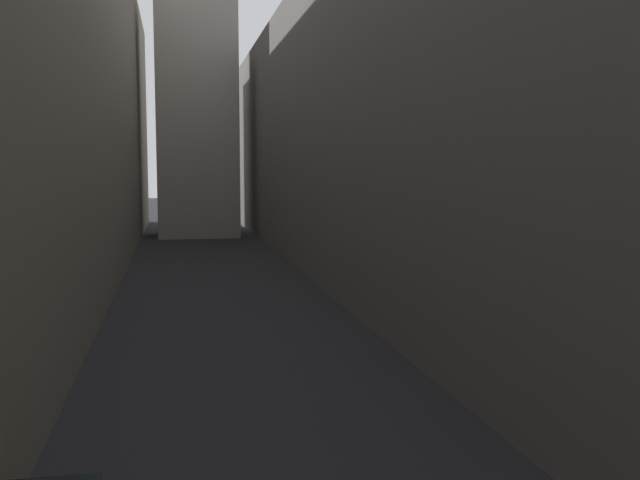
{
  "coord_description": "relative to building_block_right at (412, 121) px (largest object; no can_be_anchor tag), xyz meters",
  "views": [
    {
      "loc": [
        -2.34,
        11.84,
        6.59
      ],
      "look_at": [
        0.0,
        23.22,
        5.44
      ],
      "focal_mm": 39.9,
      "sensor_mm": 36.0,
      "label": 1
    }
  ],
  "objects": [
    {
      "name": "ground_plane",
      "position": [
        -10.71,
        -2.0,
        -9.3
      ],
      "size": [
        264.0,
        264.0,
        0.0
      ],
      "primitive_type": "plane",
      "color": "#232326"
    },
    {
      "name": "building_block_right",
      "position": [
        0.0,
        0.0,
        0.0
      ],
      "size": [
        10.43,
        108.0,
        18.6
      ],
      "primitive_type": "cube",
      "color": "slate",
      "rests_on": "ground"
    }
  ]
}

